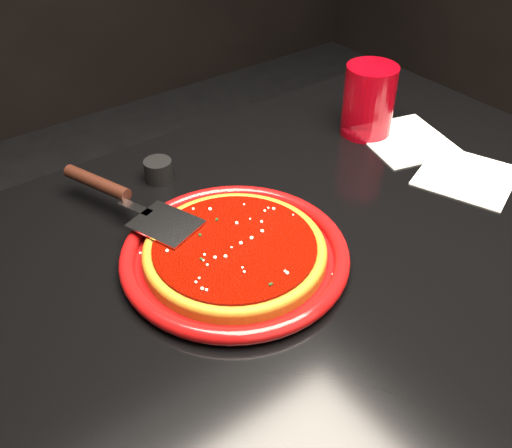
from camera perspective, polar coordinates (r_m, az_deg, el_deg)
The scene contains 12 objects.
table at distance 1.14m, azimuth 3.73°, elevation -16.15°, with size 1.20×0.80×0.75m, color black.
plate at distance 0.81m, azimuth -2.12°, elevation -3.07°, with size 0.33×0.33×0.02m, color maroon.
pizza_crust at distance 0.81m, azimuth -2.13°, elevation -2.87°, with size 0.26×0.26×0.01m, color brown.
pizza_crust_rim at distance 0.80m, azimuth -2.14°, elevation -2.52°, with size 0.26×0.26×0.02m, color brown.
pizza_sauce at distance 0.80m, azimuth -2.15°, elevation -2.27°, with size 0.23×0.23×0.01m, color #700600.
parmesan_dusting at distance 0.80m, azimuth -2.16°, elevation -1.91°, with size 0.22×0.22×0.01m, color beige, non-canonical shape.
basil_flecks at distance 0.80m, azimuth -2.16°, elevation -1.96°, with size 0.21×0.21×0.00m, color black, non-canonical shape.
pizza_server at distance 0.89m, azimuth -12.52°, elevation 2.43°, with size 0.09×0.31×0.02m, color silver, non-canonical shape.
cup at distance 1.11m, azimuth 11.21°, elevation 12.02°, with size 0.10×0.10×0.13m, color maroon.
napkin_a at distance 1.06m, azimuth 20.31°, elevation 4.54°, with size 0.15×0.15×0.00m, color white.
napkin_b at distance 1.13m, azimuth 14.71°, elevation 8.11°, with size 0.15×0.16×0.00m, color white.
ramekin at distance 0.99m, azimuth -9.74°, elevation 5.32°, with size 0.05×0.05×0.04m, color black.
Camera 1 is at (-0.45, -0.48, 1.30)m, focal length 40.00 mm.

